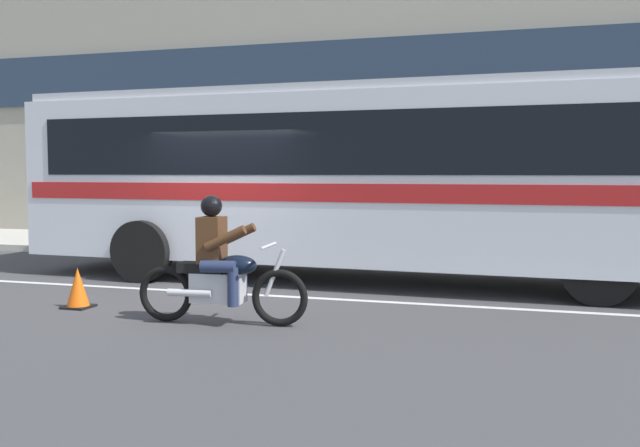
# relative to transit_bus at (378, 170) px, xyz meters

# --- Properties ---
(ground_plane) EXTENTS (60.00, 60.00, 0.00)m
(ground_plane) POSITION_rel_transit_bus_xyz_m (-2.32, -1.19, -1.88)
(ground_plane) COLOR #3D3D3F
(sidewalk_curb) EXTENTS (28.00, 3.80, 0.15)m
(sidewalk_curb) POSITION_rel_transit_bus_xyz_m (-2.32, 3.91, -1.81)
(sidewalk_curb) COLOR #B7B2A8
(sidewalk_curb) RESTS_ON ground_plane
(lane_center_stripe) EXTENTS (26.60, 0.14, 0.01)m
(lane_center_stripe) POSITION_rel_transit_bus_xyz_m (-2.32, -1.79, -1.88)
(lane_center_stripe) COLOR silver
(lane_center_stripe) RESTS_ON ground_plane
(transit_bus) EXTENTS (12.31, 3.02, 3.22)m
(transit_bus) POSITION_rel_transit_bus_xyz_m (0.00, 0.00, 0.00)
(transit_bus) COLOR silver
(transit_bus) RESTS_ON ground_plane
(motorcycle_with_rider) EXTENTS (2.14, 0.65, 1.56)m
(motorcycle_with_rider) POSITION_rel_transit_bus_xyz_m (-1.14, -3.78, -1.23)
(motorcycle_with_rider) COLOR black
(motorcycle_with_rider) RESTS_ON ground_plane
(fire_hydrant) EXTENTS (0.22, 0.30, 0.75)m
(fire_hydrant) POSITION_rel_transit_bus_xyz_m (-4.79, 2.62, -1.37)
(fire_hydrant) COLOR #4C8C3F
(fire_hydrant) RESTS_ON sidewalk_curb
(traffic_cone) EXTENTS (0.36, 0.36, 0.55)m
(traffic_cone) POSITION_rel_transit_bus_xyz_m (-3.42, -3.41, -1.63)
(traffic_cone) COLOR #EA590F
(traffic_cone) RESTS_ON ground_plane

